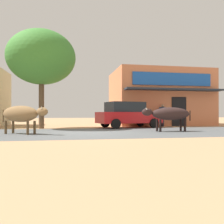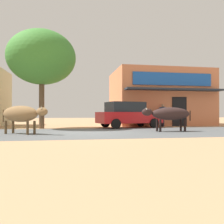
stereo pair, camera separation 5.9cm
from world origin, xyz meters
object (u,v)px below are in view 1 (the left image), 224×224
(roadside_tree, at_px, (42,58))
(cow_near_brown, at_px, (21,114))
(parked_hatchback_car, at_px, (128,115))
(cow_far_dark, at_px, (169,114))
(pedestrian_by_shop, at_px, (163,114))

(roadside_tree, bearing_deg, cow_near_brown, -96.30)
(roadside_tree, xyz_separation_m, cow_near_brown, (-0.43, -3.93, -3.42))
(parked_hatchback_car, height_order, cow_near_brown, parked_hatchback_car)
(parked_hatchback_car, distance_m, cow_far_dark, 3.79)
(roadside_tree, xyz_separation_m, pedestrian_by_shop, (8.12, 0.84, -3.39))
(cow_far_dark, bearing_deg, cow_near_brown, -177.50)
(roadside_tree, height_order, parked_hatchback_car, roadside_tree)
(parked_hatchback_car, bearing_deg, pedestrian_by_shop, 18.09)
(cow_near_brown, height_order, pedestrian_by_shop, pedestrian_by_shop)
(cow_near_brown, distance_m, cow_far_dark, 7.09)
(cow_near_brown, bearing_deg, cow_far_dark, 2.50)
(roadside_tree, height_order, pedestrian_by_shop, roadside_tree)
(parked_hatchback_car, relative_size, cow_far_dark, 1.69)
(pedestrian_by_shop, bearing_deg, cow_far_dark, -108.28)
(pedestrian_by_shop, bearing_deg, parked_hatchback_car, -161.91)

